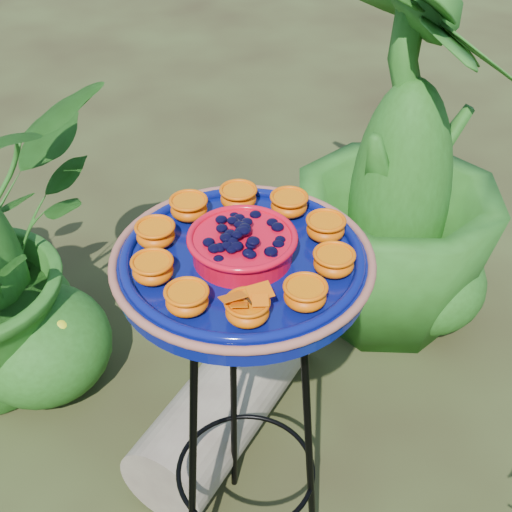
# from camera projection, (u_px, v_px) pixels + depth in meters

# --- Properties ---
(tripod_stand) EXTENTS (0.32, 0.33, 0.81)m
(tripod_stand) POSITION_uv_depth(u_px,v_px,m) (245.00, 404.00, 1.37)
(tripod_stand) COLOR black
(tripod_stand) RESTS_ON ground
(feeder_dish) EXTENTS (0.45, 0.45, 0.10)m
(feeder_dish) POSITION_uv_depth(u_px,v_px,m) (243.00, 258.00, 1.15)
(feeder_dish) COLOR #081061
(feeder_dish) RESTS_ON tripod_stand
(driftwood_log) EXTENTS (0.63, 0.62, 0.22)m
(driftwood_log) POSITION_uv_depth(u_px,v_px,m) (231.00, 394.00, 1.88)
(driftwood_log) COLOR gray
(driftwood_log) RESTS_ON ground
(shrub_back_right) EXTENTS (0.71, 0.71, 1.11)m
(shrub_back_right) POSITION_uv_depth(u_px,v_px,m) (405.00, 159.00, 1.98)
(shrub_back_right) COLOR #225516
(shrub_back_right) RESTS_ON ground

